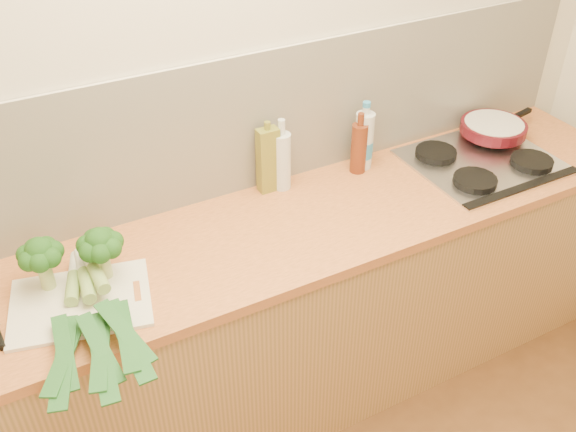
% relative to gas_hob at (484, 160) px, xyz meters
% --- Properties ---
extents(room_shell, '(3.50, 3.50, 3.50)m').
position_rel_gas_hob_xyz_m(room_shell, '(-1.02, 0.29, 0.26)').
color(room_shell, beige).
rests_on(room_shell, ground).
extents(counter, '(3.20, 0.62, 0.90)m').
position_rel_gas_hob_xyz_m(counter, '(-1.02, 0.00, -0.46)').
color(counter, '#B6834C').
rests_on(counter, ground).
extents(gas_hob, '(0.58, 0.50, 0.04)m').
position_rel_gas_hob_xyz_m(gas_hob, '(0.00, 0.00, 0.00)').
color(gas_hob, silver).
rests_on(gas_hob, counter).
extents(chopping_board, '(0.48, 0.40, 0.01)m').
position_rel_gas_hob_xyz_m(chopping_board, '(-1.67, -0.06, -0.01)').
color(chopping_board, beige).
rests_on(chopping_board, counter).
extents(broccoli_left, '(0.14, 0.14, 0.19)m').
position_rel_gas_hob_xyz_m(broccoli_left, '(-1.74, 0.06, 0.13)').
color(broccoli_left, '#A9B96B').
rests_on(broccoli_left, chopping_board).
extents(broccoli_right, '(0.14, 0.15, 0.18)m').
position_rel_gas_hob_xyz_m(broccoli_right, '(-1.57, 0.02, 0.12)').
color(broccoli_right, '#A9B96B').
rests_on(broccoli_right, chopping_board).
extents(leek_front, '(0.24, 0.62, 0.04)m').
position_rel_gas_hob_xyz_m(leek_front, '(-1.70, -0.09, 0.02)').
color(leek_front, white).
rests_on(leek_front, chopping_board).
extents(leek_mid, '(0.14, 0.65, 0.04)m').
position_rel_gas_hob_xyz_m(leek_mid, '(-1.65, -0.12, 0.04)').
color(leek_mid, white).
rests_on(leek_mid, chopping_board).
extents(leek_back, '(0.10, 0.62, 0.04)m').
position_rel_gas_hob_xyz_m(leek_back, '(-1.60, -0.13, 0.06)').
color(leek_back, white).
rests_on(leek_back, chopping_board).
extents(skillet, '(0.41, 0.28, 0.05)m').
position_rel_gas_hob_xyz_m(skillet, '(0.17, 0.13, 0.05)').
color(skillet, '#520D15').
rests_on(skillet, gas_hob).
extents(oil_tin, '(0.08, 0.05, 0.29)m').
position_rel_gas_hob_xyz_m(oil_tin, '(-0.87, 0.24, 0.12)').
color(oil_tin, olive).
rests_on(oil_tin, counter).
extents(glass_bottle, '(0.07, 0.07, 0.29)m').
position_rel_gas_hob_xyz_m(glass_bottle, '(-0.82, 0.23, 0.11)').
color(glass_bottle, silver).
rests_on(glass_bottle, counter).
extents(amber_bottle, '(0.06, 0.06, 0.26)m').
position_rel_gas_hob_xyz_m(amber_bottle, '(-0.49, 0.20, 0.09)').
color(amber_bottle, '#5F2712').
rests_on(amber_bottle, counter).
extents(water_bottle, '(0.08, 0.08, 0.27)m').
position_rel_gas_hob_xyz_m(water_bottle, '(-0.46, 0.22, 0.10)').
color(water_bottle, silver).
rests_on(water_bottle, counter).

